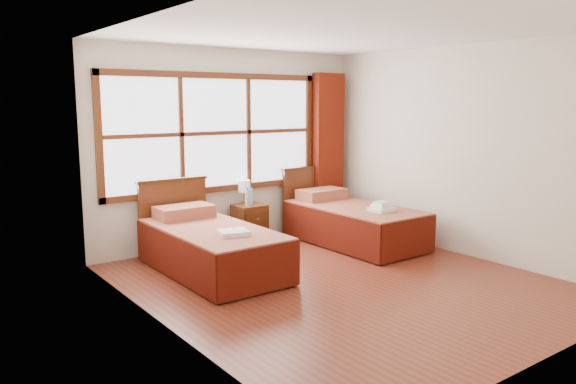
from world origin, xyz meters
TOP-DOWN VIEW (x-y plane):
  - floor at (0.00, 0.00)m, footprint 4.50×4.50m
  - ceiling at (0.00, 0.00)m, footprint 4.50×4.50m
  - wall_back at (0.00, 2.25)m, footprint 4.00×0.00m
  - wall_left at (-2.00, 0.00)m, footprint 0.00×4.50m
  - wall_right at (2.00, 0.00)m, footprint 0.00×4.50m
  - window at (-0.25, 2.21)m, footprint 3.16×0.06m
  - curtain at (1.60, 2.11)m, footprint 0.50×0.16m
  - bed_left at (-0.92, 1.20)m, footprint 1.00×2.02m
  - bed_right at (1.25, 1.20)m, footprint 1.00×2.02m
  - nightstand at (0.12, 1.99)m, footprint 0.40×0.40m
  - towels_left at (-0.90, 0.72)m, footprint 0.36×0.33m
  - towels_right at (1.30, 0.69)m, footprint 0.30×0.26m
  - lamp at (0.13, 2.13)m, footprint 0.16×0.16m
  - bottle_near at (0.04, 1.91)m, footprint 0.07×0.07m
  - bottle_far at (0.13, 1.98)m, footprint 0.07×0.07m

SIDE VIEW (x-z plane):
  - floor at x=0.00m, z-range 0.00..0.00m
  - nightstand at x=0.12m, z-range 0.00..0.53m
  - bed_left at x=-0.92m, z-range -0.19..0.78m
  - bed_right at x=1.25m, z-range -0.19..0.78m
  - towels_left at x=-0.90m, z-range 0.52..0.56m
  - towels_right at x=1.30m, z-range 0.50..0.63m
  - bottle_far at x=0.13m, z-range 0.52..0.77m
  - bottle_near at x=0.04m, z-range 0.52..0.78m
  - lamp at x=0.13m, z-range 0.60..0.92m
  - curtain at x=1.60m, z-range 0.02..2.32m
  - wall_back at x=0.00m, z-range -0.70..3.30m
  - wall_left at x=-2.00m, z-range -0.95..3.55m
  - wall_right at x=2.00m, z-range -0.95..3.55m
  - window at x=-0.25m, z-range 0.72..2.28m
  - ceiling at x=0.00m, z-range 2.60..2.60m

